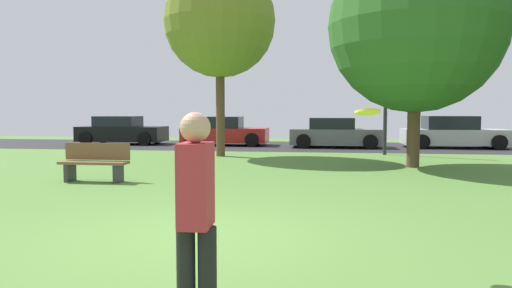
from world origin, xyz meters
The scene contains 12 objects.
ground_plane centered at (0.00, 0.00, 0.00)m, with size 44.00×44.00×0.00m, color #547F38.
road_strip centered at (0.00, 16.00, 0.00)m, with size 44.00×6.40×0.01m, color #28282B.
maple_tree_far centered at (-2.03, 10.81, 4.84)m, with size 4.00×4.00×6.86m.
birch_tree_lone centered at (4.30, 8.32, 4.11)m, with size 5.04×5.04×6.64m.
person_bystander centered at (0.72, -2.65, 0.91)m, with size 0.30×0.33×1.66m.
frisbee_disc centered at (2.11, -0.83, 1.65)m, with size 0.32×0.32×0.08m.
parked_car_black centered at (-8.25, 16.21, 0.64)m, with size 4.23×1.98×1.39m.
parked_car_red centered at (-3.01, 16.15, 0.63)m, with size 4.06×1.97×1.38m.
parked_car_grey centered at (2.23, 15.62, 0.62)m, with size 4.11×2.11×1.34m.
parked_car_silver centered at (7.46, 16.02, 0.65)m, with size 4.48×2.05×1.43m.
park_bench centered at (-3.64, 4.39, 0.46)m, with size 1.60×0.45×0.90m.
street_lamp_post centered at (3.99, 12.20, 2.25)m, with size 0.14×0.14×4.50m, color #2D2D33.
Camera 1 is at (1.63, -5.92, 1.67)m, focal length 32.89 mm.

